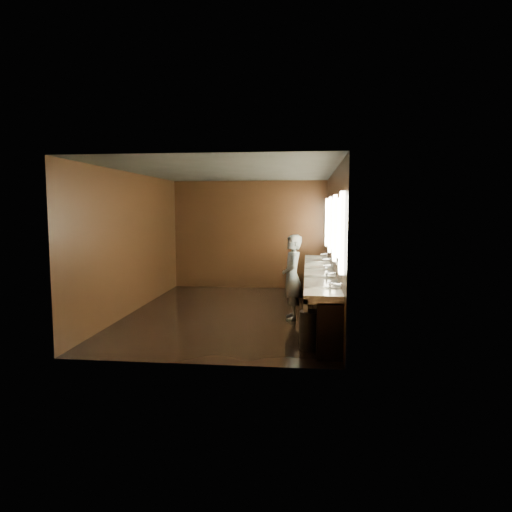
% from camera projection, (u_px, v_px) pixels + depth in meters
% --- Properties ---
extents(floor, '(6.00, 6.00, 0.00)m').
position_uv_depth(floor, '(231.00, 313.00, 9.11)').
color(floor, black).
rests_on(floor, ground).
extents(ceiling, '(4.00, 6.00, 0.02)m').
position_uv_depth(ceiling, '(230.00, 171.00, 8.82)').
color(ceiling, '#2D2D2B').
rests_on(ceiling, wall_back).
extents(wall_back, '(4.00, 0.02, 2.80)m').
position_uv_depth(wall_back, '(250.00, 235.00, 11.93)').
color(wall_back, black).
rests_on(wall_back, floor).
extents(wall_front, '(4.00, 0.02, 2.80)m').
position_uv_depth(wall_front, '(193.00, 261.00, 6.00)').
color(wall_front, black).
rests_on(wall_front, floor).
extents(wall_left, '(0.02, 6.00, 2.80)m').
position_uv_depth(wall_left, '(133.00, 243.00, 9.18)').
color(wall_left, black).
rests_on(wall_left, floor).
extents(wall_right, '(0.02, 6.00, 2.80)m').
position_uv_depth(wall_right, '(334.00, 244.00, 8.74)').
color(wall_right, black).
rests_on(wall_right, floor).
extents(sink_counter, '(0.55, 5.40, 1.01)m').
position_uv_depth(sink_counter, '(322.00, 291.00, 8.86)').
color(sink_counter, black).
rests_on(sink_counter, floor).
extents(mirror_band, '(0.06, 5.03, 1.15)m').
position_uv_depth(mirror_band, '(333.00, 226.00, 8.71)').
color(mirror_band, '#FFF8CA').
rests_on(mirror_band, wall_right).
extents(person, '(0.45, 0.63, 1.60)m').
position_uv_depth(person, '(292.00, 277.00, 8.56)').
color(person, '#97B5E1').
rests_on(person, floor).
extents(trash_bin, '(0.45, 0.45, 0.57)m').
position_uv_depth(trash_bin, '(312.00, 330.00, 6.79)').
color(trash_bin, black).
rests_on(trash_bin, floor).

